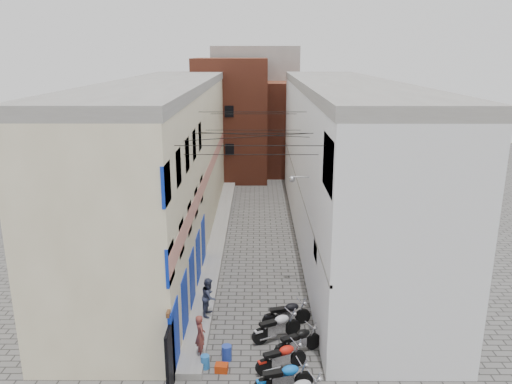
{
  "coord_description": "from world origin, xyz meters",
  "views": [
    {
      "loc": [
        0.25,
        -14.16,
        10.46
      ],
      "look_at": [
        0.15,
        12.4,
        3.0
      ],
      "focal_mm": 35.0,
      "sensor_mm": 36.0,
      "label": 1
    }
  ],
  "objects_px": {
    "motorcycle_f": "(277,326)",
    "red_crate": "(222,368)",
    "motorcycle_e": "(298,340)",
    "water_jug_near": "(205,362)",
    "motorcycle_c": "(284,377)",
    "person_b": "(209,297)",
    "motorcycle_d": "(281,356)",
    "water_jug_far": "(227,353)",
    "person_a": "(200,335)",
    "motorcycle_g": "(287,313)"
  },
  "relations": [
    {
      "from": "motorcycle_c",
      "to": "red_crate",
      "type": "distance_m",
      "value": 2.36
    },
    {
      "from": "motorcycle_f",
      "to": "person_b",
      "type": "xyz_separation_m",
      "value": [
        -2.66,
        1.43,
        0.45
      ]
    },
    {
      "from": "motorcycle_e",
      "to": "motorcycle_g",
      "type": "bearing_deg",
      "value": 160.4
    },
    {
      "from": "motorcycle_d",
      "to": "water_jug_far",
      "type": "xyz_separation_m",
      "value": [
        -1.89,
        0.59,
        -0.26
      ]
    },
    {
      "from": "person_a",
      "to": "water_jug_near",
      "type": "height_order",
      "value": "person_a"
    },
    {
      "from": "motorcycle_e",
      "to": "person_b",
      "type": "distance_m",
      "value": 4.16
    },
    {
      "from": "red_crate",
      "to": "person_b",
      "type": "bearing_deg",
      "value": 102.02
    },
    {
      "from": "motorcycle_e",
      "to": "person_a",
      "type": "height_order",
      "value": "person_a"
    },
    {
      "from": "water_jug_far",
      "to": "red_crate",
      "type": "height_order",
      "value": "water_jug_far"
    },
    {
      "from": "motorcycle_c",
      "to": "person_a",
      "type": "xyz_separation_m",
      "value": [
        -2.82,
        1.71,
        0.43
      ]
    },
    {
      "from": "motorcycle_f",
      "to": "motorcycle_g",
      "type": "relative_size",
      "value": 1.02
    },
    {
      "from": "motorcycle_e",
      "to": "red_crate",
      "type": "height_order",
      "value": "motorcycle_e"
    },
    {
      "from": "motorcycle_c",
      "to": "red_crate",
      "type": "xyz_separation_m",
      "value": [
        -2.05,
        1.07,
        -0.44
      ]
    },
    {
      "from": "person_b",
      "to": "water_jug_near",
      "type": "bearing_deg",
      "value": -169.37
    },
    {
      "from": "person_b",
      "to": "water_jug_far",
      "type": "relative_size",
      "value": 2.83
    },
    {
      "from": "motorcycle_d",
      "to": "motorcycle_c",
      "type": "bearing_deg",
      "value": -21.65
    },
    {
      "from": "person_b",
      "to": "motorcycle_c",
      "type": "bearing_deg",
      "value": -140.16
    },
    {
      "from": "person_b",
      "to": "red_crate",
      "type": "distance_m",
      "value": 3.59
    },
    {
      "from": "motorcycle_c",
      "to": "person_a",
      "type": "height_order",
      "value": "person_a"
    },
    {
      "from": "motorcycle_d",
      "to": "motorcycle_e",
      "type": "bearing_deg",
      "value": 123.17
    },
    {
      "from": "motorcycle_e",
      "to": "water_jug_far",
      "type": "relative_size",
      "value": 3.5
    },
    {
      "from": "motorcycle_g",
      "to": "red_crate",
      "type": "xyz_separation_m",
      "value": [
        -2.37,
        -2.96,
        -0.44
      ]
    },
    {
      "from": "motorcycle_f",
      "to": "water_jug_far",
      "type": "xyz_separation_m",
      "value": [
        -1.8,
        -1.31,
        -0.31
      ]
    },
    {
      "from": "motorcycle_f",
      "to": "red_crate",
      "type": "height_order",
      "value": "motorcycle_f"
    },
    {
      "from": "water_jug_far",
      "to": "person_a",
      "type": "bearing_deg",
      "value": -178.83
    },
    {
      "from": "motorcycle_d",
      "to": "person_b",
      "type": "relative_size",
      "value": 1.19
    },
    {
      "from": "motorcycle_g",
      "to": "person_b",
      "type": "xyz_separation_m",
      "value": [
        -3.09,
        0.44,
        0.46
      ]
    },
    {
      "from": "motorcycle_e",
      "to": "motorcycle_f",
      "type": "height_order",
      "value": "motorcycle_f"
    },
    {
      "from": "person_b",
      "to": "red_crate",
      "type": "height_order",
      "value": "person_b"
    },
    {
      "from": "motorcycle_c",
      "to": "water_jug_near",
      "type": "xyz_separation_m",
      "value": [
        -2.63,
        1.26,
        -0.33
      ]
    },
    {
      "from": "motorcycle_f",
      "to": "person_b",
      "type": "bearing_deg",
      "value": -144.67
    },
    {
      "from": "motorcycle_d",
      "to": "water_jug_far",
      "type": "distance_m",
      "value": 2.0
    },
    {
      "from": "person_b",
      "to": "water_jug_near",
      "type": "height_order",
      "value": "person_b"
    },
    {
      "from": "water_jug_near",
      "to": "red_crate",
      "type": "xyz_separation_m",
      "value": [
        0.57,
        -0.19,
        -0.1
      ]
    },
    {
      "from": "motorcycle_d",
      "to": "water_jug_far",
      "type": "height_order",
      "value": "motorcycle_d"
    },
    {
      "from": "motorcycle_f",
      "to": "red_crate",
      "type": "relative_size",
      "value": 4.69
    },
    {
      "from": "person_b",
      "to": "water_jug_near",
      "type": "distance_m",
      "value": 3.31
    },
    {
      "from": "motorcycle_d",
      "to": "person_b",
      "type": "height_order",
      "value": "person_b"
    },
    {
      "from": "water_jug_far",
      "to": "red_crate",
      "type": "relative_size",
      "value": 1.29
    },
    {
      "from": "motorcycle_f",
      "to": "person_a",
      "type": "relative_size",
      "value": 1.35
    },
    {
      "from": "motorcycle_c",
      "to": "water_jug_far",
      "type": "bearing_deg",
      "value": -146.99
    },
    {
      "from": "person_b",
      "to": "water_jug_near",
      "type": "relative_size",
      "value": 3.3
    },
    {
      "from": "motorcycle_f",
      "to": "water_jug_far",
      "type": "relative_size",
      "value": 3.64
    },
    {
      "from": "red_crate",
      "to": "motorcycle_f",
      "type": "bearing_deg",
      "value": 45.46
    },
    {
      "from": "person_a",
      "to": "person_b",
      "type": "xyz_separation_m",
      "value": [
        0.04,
        2.75,
        0.04
      ]
    },
    {
      "from": "water_jug_far",
      "to": "water_jug_near",
      "type": "bearing_deg",
      "value": -146.17
    },
    {
      "from": "motorcycle_e",
      "to": "water_jug_near",
      "type": "height_order",
      "value": "motorcycle_e"
    },
    {
      "from": "water_jug_far",
      "to": "motorcycle_c",
      "type": "bearing_deg",
      "value": -42.12
    },
    {
      "from": "motorcycle_c",
      "to": "person_b",
      "type": "relative_size",
      "value": 1.26
    },
    {
      "from": "motorcycle_e",
      "to": "motorcycle_c",
      "type": "bearing_deg",
      "value": -44.54
    }
  ]
}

